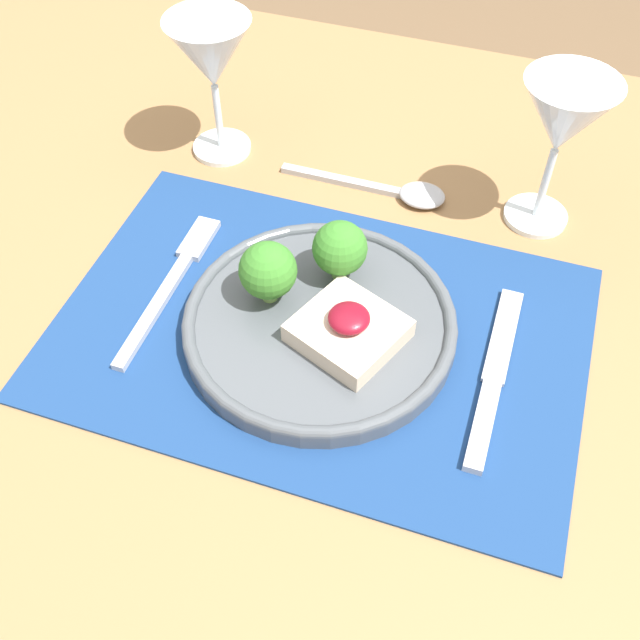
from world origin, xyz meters
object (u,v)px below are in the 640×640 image
Objects in this scene: knife at (491,386)px; spoon at (402,192)px; fork at (175,277)px; dinner_plate at (320,318)px; wine_glass_far at (211,59)px; wine_glass_near at (563,123)px.

spoon reaches higher than knife.
fork is 0.26m from spoon.
dinner_plate is 0.21m from spoon.
knife is at bearing -33.62° from wine_glass_far.
wine_glass_near is at bearing 88.30° from knife.
wine_glass_far is (-0.36, 0.00, -0.00)m from wine_glass_near.
spoon is at bearing -3.47° from wine_glass_far.
wine_glass_near is (0.32, 0.20, 0.11)m from fork.
fork is 0.23m from wine_glass_far.
wine_glass_far reaches higher than dinner_plate.
wine_glass_far reaches higher than spoon.
fork is at bearing 174.18° from knife.
knife is 0.26m from spoon.
wine_glass_far is (-0.19, 0.22, 0.09)m from dinner_plate.
knife reaches higher than fork.
dinner_plate is at bearing -6.93° from fork.
knife is 0.26m from wine_glass_near.
wine_glass_near is (0.14, 0.01, 0.11)m from spoon.
dinner_plate is 1.24× the size of fork.
dinner_plate is 0.16m from knife.
spoon is 0.18m from wine_glass_near.
wine_glass_far is at bearing 145.91° from knife.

